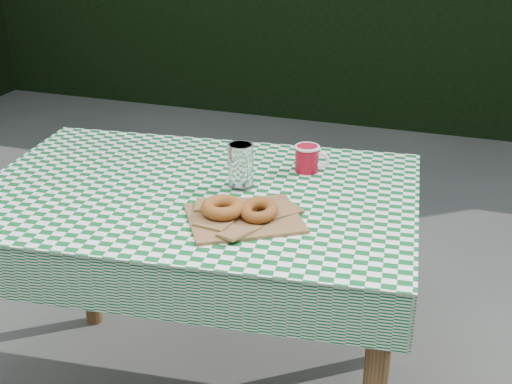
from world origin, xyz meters
TOP-DOWN VIEW (x-y plane):
  - table at (-0.01, -0.03)m, footprint 1.28×0.92m
  - tablecloth at (-0.01, -0.03)m, footprint 1.30×0.94m
  - paper_bag at (0.18, -0.16)m, footprint 0.35×0.34m
  - bagel_front at (0.13, -0.18)m, footprint 0.16×0.16m
  - bagel_back at (0.22, -0.16)m, footprint 0.12×0.12m
  - coffee_mug at (0.25, 0.20)m, footprint 0.14×0.14m
  - drinking_glass at (0.11, 0.03)m, footprint 0.08×0.08m

SIDE VIEW (x-z plane):
  - table at x=-0.01m, z-range 0.00..0.75m
  - tablecloth at x=-0.01m, z-range 0.75..0.76m
  - paper_bag at x=0.18m, z-range 0.76..0.77m
  - bagel_back at x=0.22m, z-range 0.77..0.80m
  - bagel_front at x=0.13m, z-range 0.77..0.81m
  - coffee_mug at x=0.25m, z-range 0.76..0.83m
  - drinking_glass at x=0.11m, z-range 0.76..0.88m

